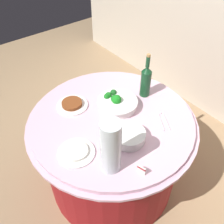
% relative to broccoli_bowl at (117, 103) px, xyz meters
% --- Properties ---
extents(ground_plane, '(6.00, 6.00, 0.00)m').
position_rel_broccoli_bowl_xyz_m(ground_plane, '(0.06, -0.09, -0.78)').
color(ground_plane, '#9E7F5B').
extents(buffet_table, '(1.16, 1.16, 0.74)m').
position_rel_broccoli_bowl_xyz_m(buffet_table, '(0.06, -0.09, -0.40)').
color(buffet_table, maroon).
rests_on(buffet_table, ground_plane).
extents(broccoli_bowl, '(0.28, 0.28, 0.11)m').
position_rel_broccoli_bowl_xyz_m(broccoli_bowl, '(0.00, 0.00, 0.00)').
color(broccoli_bowl, white).
rests_on(broccoli_bowl, buffet_table).
extents(plate_stack, '(0.21, 0.21, 0.06)m').
position_rel_broccoli_bowl_xyz_m(plate_stack, '(0.27, -0.13, -0.01)').
color(plate_stack, white).
rests_on(plate_stack, buffet_table).
extents(wine_bottle, '(0.07, 0.07, 0.34)m').
position_rel_broccoli_bowl_xyz_m(wine_bottle, '(0.02, 0.25, 0.09)').
color(wine_bottle, '#143F21').
rests_on(wine_bottle, buffet_table).
extents(decorative_fruit_vase, '(0.11, 0.11, 0.34)m').
position_rel_broccoli_bowl_xyz_m(decorative_fruit_vase, '(0.36, -0.34, 0.12)').
color(decorative_fruit_vase, silver).
rests_on(decorative_fruit_vase, buffet_table).
extents(serving_tongs, '(0.16, 0.12, 0.01)m').
position_rel_broccoli_bowl_xyz_m(serving_tongs, '(0.30, 0.15, -0.04)').
color(serving_tongs, silver).
rests_on(serving_tongs, buffet_table).
extents(food_plate_stir_fry, '(0.22, 0.22, 0.04)m').
position_rel_broccoli_bowl_xyz_m(food_plate_stir_fry, '(-0.20, -0.24, -0.02)').
color(food_plate_stir_fry, white).
rests_on(food_plate_stir_fry, buffet_table).
extents(food_plate_rice, '(0.22, 0.22, 0.03)m').
position_rel_broccoli_bowl_xyz_m(food_plate_rice, '(0.17, -0.44, -0.03)').
color(food_plate_rice, white).
rests_on(food_plate_rice, buffet_table).
extents(label_placard_front, '(0.05, 0.02, 0.05)m').
position_rel_broccoli_bowl_xyz_m(label_placard_front, '(0.50, -0.24, -0.01)').
color(label_placard_front, white).
rests_on(label_placard_front, buffet_table).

